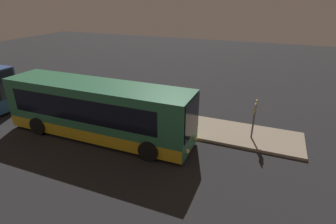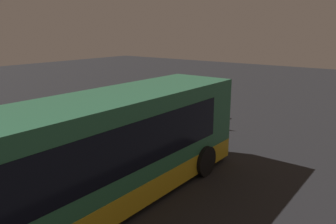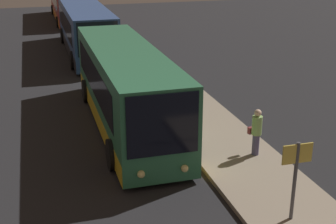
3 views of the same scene
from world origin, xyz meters
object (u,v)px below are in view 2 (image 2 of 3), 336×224
(passenger_boarding, at_px, (114,133))
(suitcase, at_px, (105,154))
(passenger_waiting, at_px, (118,119))
(bus_lead, at_px, (93,157))
(sign_post, at_px, (184,96))

(passenger_boarding, xyz_separation_m, suitcase, (-0.51, -0.03, -0.68))
(passenger_waiting, bearing_deg, bus_lead, 119.50)
(passenger_boarding, relative_size, suitcase, 2.06)
(passenger_boarding, relative_size, passenger_waiting, 1.08)
(passenger_waiting, xyz_separation_m, suitcase, (-2.23, -1.61, -0.59))
(bus_lead, distance_m, sign_post, 8.89)
(bus_lead, bearing_deg, suitcase, 42.96)
(passenger_boarding, xyz_separation_m, sign_post, (5.68, 0.71, 0.49))
(sign_post, bearing_deg, passenger_boarding, -172.89)
(passenger_waiting, bearing_deg, sign_post, -112.43)
(passenger_boarding, distance_m, suitcase, 0.85)
(passenger_boarding, distance_m, passenger_waiting, 2.33)
(passenger_boarding, bearing_deg, suitcase, -19.98)
(passenger_waiting, bearing_deg, passenger_boarding, 122.51)
(passenger_waiting, distance_m, suitcase, 2.81)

